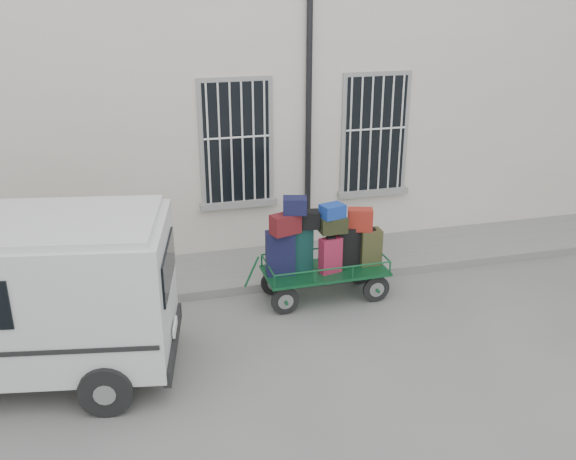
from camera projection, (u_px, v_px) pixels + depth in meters
The scene contains 4 objects.
ground at pixel (302, 328), 9.90m from camera, with size 80.00×80.00×0.00m, color slate.
building at pixel (232, 80), 13.75m from camera, with size 24.00×5.15×6.00m.
sidewalk at pixel (269, 266), 11.85m from camera, with size 24.00×1.70×0.15m, color slate.
luggage_cart at pixel (322, 248), 10.52m from camera, with size 2.40×0.95×1.84m.
Camera 1 is at (-2.45, -8.31, 5.03)m, focal length 40.00 mm.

